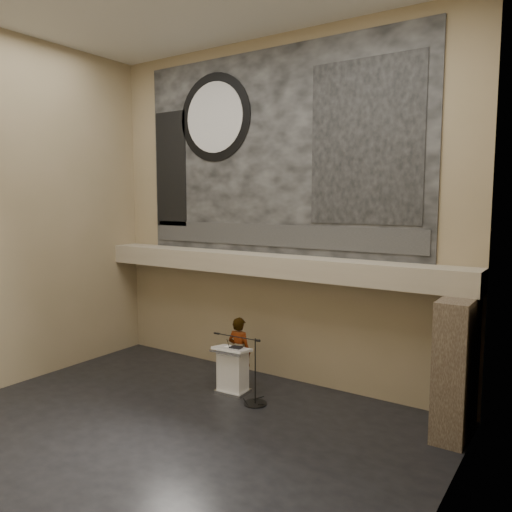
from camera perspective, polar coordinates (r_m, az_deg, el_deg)
The scene contains 19 objects.
floor at distance 10.43m, azimuth -10.42°, elevation -19.50°, with size 10.00×10.00×0.00m, color black.
wall_back at distance 12.55m, azimuth 2.04°, elevation 5.11°, with size 10.00×0.02×8.50m, color #8A7A57.
wall_left at distance 13.38m, azimuth -26.42°, elevation 4.53°, with size 0.02×8.00×8.50m, color #8A7A57.
wall_right at distance 6.87m, azimuth 20.32°, elevation 3.57°, with size 0.02×8.00×8.50m, color #8A7A57.
soffit at distance 12.31m, azimuth 1.03°, elevation -0.98°, with size 10.00×0.80×0.50m, color #9E917A.
sprinkler_left at distance 13.24m, azimuth -4.93°, elevation -1.70°, with size 0.04×0.04×0.06m, color #B2893D.
sprinkler_right at distance 11.41m, azimuth 8.96°, elevation -3.08°, with size 0.04×0.04×0.06m, color #B2893D.
banner at distance 12.57m, azimuth 1.99°, elevation 11.73°, with size 8.00×0.05×5.00m, color black.
banner_text_strip at distance 12.52m, azimuth 1.86°, elevation 2.36°, with size 7.76×0.02×0.55m, color #2D2D2D.
banner_clock_rim at distance 13.69m, azimuth -4.74°, elevation 15.50°, with size 2.30×2.30×0.02m, color black.
banner_clock_face at distance 13.68m, azimuth -4.80°, elevation 15.51°, with size 1.84×1.84×0.02m, color silver.
banner_building_print at distance 11.47m, azimuth 12.39°, elevation 12.59°, with size 2.60×0.02×3.60m, color black.
banner_brick_print at distance 14.60m, azimuth -9.69°, elevation 9.74°, with size 1.10×0.02×3.20m, color black.
stone_pier at distance 10.51m, azimuth 21.89°, elevation -11.72°, with size 0.60×1.40×2.70m, color #433529.
lectern at distance 12.05m, azimuth -2.69°, elevation -12.90°, with size 0.84×0.62×1.14m.
binder at distance 11.82m, azimuth -2.30°, elevation -10.40°, with size 0.27×0.21×0.04m, color black.
papers at distance 11.90m, azimuth -3.29°, elevation -10.37°, with size 0.20×0.28×0.01m, color white.
speaker_person at distance 12.36m, azimuth -1.92°, elevation -10.89°, with size 0.63×0.41×1.72m, color silver.
mic_stand at distance 11.56m, azimuth -0.24°, elevation -15.52°, with size 1.37×0.52×1.51m.
Camera 1 is at (6.59, -6.67, 4.55)m, focal length 35.00 mm.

